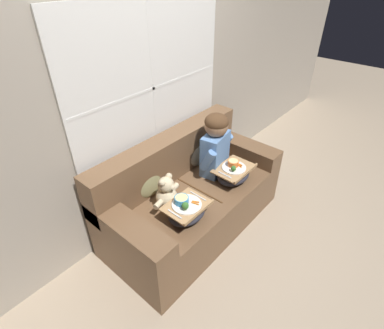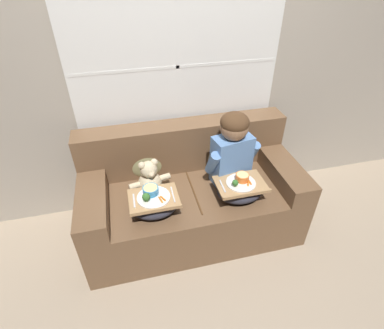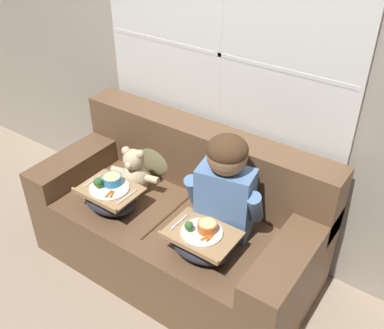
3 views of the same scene
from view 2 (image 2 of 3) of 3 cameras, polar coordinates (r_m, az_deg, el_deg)
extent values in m
plane|color=tan|center=(2.82, 0.00, -11.78)|extent=(14.00, 14.00, 0.00)
cube|color=#A89E8E|center=(2.52, -2.99, 17.75)|extent=(8.00, 0.05, 2.60)
cube|color=white|center=(2.47, -2.80, 18.14)|extent=(1.68, 0.02, 1.43)
cube|color=black|center=(2.48, -2.83, 18.18)|extent=(1.63, 0.01, 1.38)
cube|color=white|center=(2.47, -2.78, 18.11)|extent=(0.02, 0.02, 1.38)
cube|color=white|center=(2.47, -2.78, 18.11)|extent=(1.63, 0.02, 0.02)
cube|color=brown|center=(2.65, 0.00, -8.33)|extent=(1.79, 0.87, 0.48)
cube|color=brown|center=(2.61, -1.71, 3.67)|extent=(1.79, 0.22, 0.43)
cube|color=brown|center=(2.42, -18.45, -5.68)|extent=(0.22, 0.87, 0.16)
cube|color=brown|center=(2.70, 16.40, -0.33)|extent=(0.22, 0.87, 0.16)
cube|color=#513219|center=(2.47, 0.11, -4.65)|extent=(0.01, 0.61, 0.01)
ellipsoid|color=#C1B293|center=(2.66, 5.77, 2.92)|extent=(0.35, 0.17, 0.37)
ellipsoid|color=#898456|center=(2.54, -8.77, 0.89)|extent=(0.33, 0.16, 0.34)
cube|color=#5B84BC|center=(2.46, 7.49, 0.95)|extent=(0.34, 0.22, 0.42)
sphere|color=#936B4C|center=(2.30, 8.07, 7.11)|extent=(0.22, 0.22, 0.22)
ellipsoid|color=#4C331E|center=(2.29, 8.15, 7.95)|extent=(0.22, 0.22, 0.15)
cylinder|color=#5B84BC|center=(2.36, 3.99, 0.32)|extent=(0.11, 0.18, 0.23)
cylinder|color=#5B84BC|center=(2.52, 11.27, 2.30)|extent=(0.11, 0.18, 0.23)
sphere|color=beige|center=(2.41, -7.98, -3.54)|extent=(0.19, 0.19, 0.19)
sphere|color=beige|center=(2.32, -8.26, -0.92)|extent=(0.14, 0.14, 0.14)
sphere|color=beige|center=(2.28, -9.53, -0.18)|extent=(0.06, 0.06, 0.06)
sphere|color=beige|center=(2.30, -7.22, 0.45)|extent=(0.06, 0.06, 0.06)
sphere|color=beige|center=(2.28, -7.76, -1.88)|extent=(0.05, 0.05, 0.05)
sphere|color=black|center=(2.27, -7.65, -2.00)|extent=(0.02, 0.02, 0.02)
cylinder|color=beige|center=(2.37, -10.77, -3.97)|extent=(0.10, 0.07, 0.05)
cylinder|color=beige|center=(2.42, -5.32, -2.42)|extent=(0.10, 0.07, 0.05)
cylinder|color=beige|center=(2.38, -8.06, -6.44)|extent=(0.07, 0.09, 0.05)
cylinder|color=beige|center=(2.39, -6.13, -5.86)|extent=(0.07, 0.09, 0.05)
ellipsoid|color=#2D2D38|center=(2.39, 9.10, -5.00)|extent=(0.37, 0.27, 0.13)
cube|color=tan|center=(2.34, 9.26, -3.70)|extent=(0.38, 0.28, 0.01)
cube|color=tan|center=(2.24, 10.54, -5.54)|extent=(0.38, 0.02, 0.02)
cylinder|color=white|center=(2.34, 9.29, -3.47)|extent=(0.23, 0.23, 0.01)
cylinder|color=orange|center=(2.34, 9.55, -2.42)|extent=(0.11, 0.11, 0.05)
cylinder|color=#E5D189|center=(2.33, 9.61, -1.99)|extent=(0.09, 0.09, 0.01)
sphere|color=#38702D|center=(2.27, 8.25, -3.46)|extent=(0.05, 0.05, 0.05)
cylinder|color=#7A9E56|center=(2.28, 8.20, -3.95)|extent=(0.02, 0.02, 0.02)
cylinder|color=orange|center=(2.32, 10.64, -3.54)|extent=(0.03, 0.06, 0.01)
cylinder|color=orange|center=(2.34, 10.95, -3.31)|extent=(0.01, 0.05, 0.01)
cube|color=silver|center=(2.29, 5.83, -4.11)|extent=(0.02, 0.14, 0.01)
ellipsoid|color=#2D2D38|center=(2.26, -7.16, -7.75)|extent=(0.35, 0.27, 0.13)
cube|color=tan|center=(2.21, -7.29, -6.43)|extent=(0.36, 0.28, 0.01)
cube|color=tan|center=(2.10, -6.81, -8.53)|extent=(0.36, 0.02, 0.02)
cylinder|color=white|center=(2.20, -7.32, -6.20)|extent=(0.24, 0.24, 0.01)
cylinder|color=#3889C1|center=(2.21, -7.88, -4.90)|extent=(0.12, 0.12, 0.05)
cylinder|color=#E5D189|center=(2.20, -7.92, -4.46)|extent=(0.10, 0.10, 0.01)
sphere|color=#38702D|center=(2.14, -8.74, -6.12)|extent=(0.06, 0.06, 0.06)
cylinder|color=#7A9E56|center=(2.16, -8.66, -6.70)|extent=(0.02, 0.02, 0.03)
cylinder|color=orange|center=(2.16, -5.97, -6.70)|extent=(0.03, 0.07, 0.01)
cylinder|color=orange|center=(2.17, -5.54, -6.45)|extent=(0.04, 0.06, 0.01)
cube|color=silver|center=(2.20, -10.98, -6.77)|extent=(0.01, 0.14, 0.01)
cube|color=silver|center=(2.21, -3.68, -5.68)|extent=(0.01, 0.17, 0.01)
camera|label=1|loc=(1.30, -89.70, 8.98)|focal=28.00mm
camera|label=3|loc=(1.78, 78.04, 15.38)|focal=42.00mm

